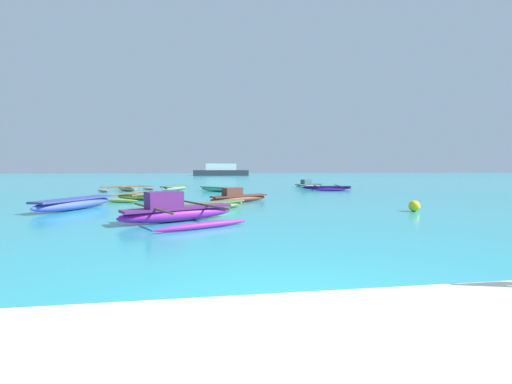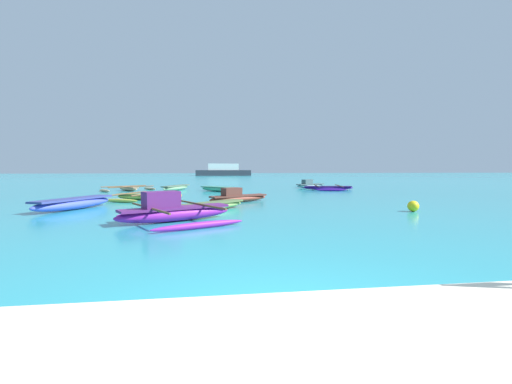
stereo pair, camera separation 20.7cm
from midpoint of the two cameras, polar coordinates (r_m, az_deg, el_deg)
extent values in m
plane|color=teal|center=(3.87, 6.87, -23.20)|extent=(240.00, 240.00, 0.00)
ellipsoid|color=brown|center=(17.92, -2.57, -1.09)|extent=(3.37, 2.21, 0.36)
cube|color=#5A2D24|center=(17.91, -2.57, -0.64)|extent=(3.11, 2.06, 0.08)
cube|color=#5A2D24|center=(17.65, -3.75, 0.06)|extent=(1.12, 0.95, 0.40)
ellipsoid|color=#7CA452|center=(14.33, -7.35, -2.40)|extent=(3.26, 3.11, 0.36)
cube|color=#51673A|center=(14.31, -7.35, -1.85)|extent=(3.02, 2.88, 0.08)
ellipsoid|color=#4352CE|center=(16.58, -27.77, -1.73)|extent=(2.48, 4.09, 0.49)
cube|color=navy|center=(16.56, -27.80, -1.02)|extent=(2.31, 3.77, 0.08)
ellipsoid|color=#ADB342|center=(20.21, -18.62, -0.77)|extent=(2.83, 1.71, 0.33)
cube|color=olive|center=(20.20, -18.63, -0.42)|extent=(2.62, 1.60, 0.08)
cylinder|color=brown|center=(19.85, -17.13, -0.28)|extent=(1.35, 2.97, 0.07)
cylinder|color=brown|center=(20.56, -20.09, -0.21)|extent=(1.35, 2.97, 0.07)
ellipsoid|color=#ADB342|center=(21.56, -16.22, -0.61)|extent=(1.94, 0.99, 0.20)
ellipsoid|color=#ADB342|center=(18.91, -21.36, -1.34)|extent=(1.94, 0.99, 0.20)
ellipsoid|color=gray|center=(27.97, -12.99, 0.67)|extent=(2.13, 3.75, 0.40)
cube|color=#4C634C|center=(27.96, -12.99, 1.00)|extent=(1.98, 3.46, 0.08)
ellipsoid|color=purple|center=(11.71, -12.69, -3.59)|extent=(3.87, 2.50, 0.48)
cube|color=#561E61|center=(11.68, -12.70, -2.61)|extent=(3.57, 2.32, 0.08)
cube|color=#561E61|center=(11.47, -15.02, -1.23)|extent=(1.27, 1.06, 0.53)
cylinder|color=brown|center=(12.05, -8.77, -2.07)|extent=(1.70, 3.14, 0.07)
cylinder|color=brown|center=(11.36, -16.89, -2.57)|extent=(1.70, 3.14, 0.07)
ellipsoid|color=purple|center=(13.35, -15.64, -3.33)|extent=(2.71, 1.56, 0.20)
ellipsoid|color=purple|center=(10.15, -8.77, -5.50)|extent=(2.71, 1.56, 0.20)
ellipsoid|color=#40168F|center=(28.86, 12.09, 0.68)|extent=(4.19, 1.52, 0.30)
cube|color=#30185B|center=(28.85, 12.09, 0.90)|extent=(3.86, 1.43, 0.08)
cylinder|color=brown|center=(29.00, 13.91, 1.01)|extent=(0.79, 3.67, 0.07)
cylinder|color=brown|center=(28.72, 10.26, 1.03)|extent=(0.79, 3.67, 0.07)
ellipsoid|color=#40168F|center=(30.70, 11.56, 0.79)|extent=(2.41, 0.67, 0.20)
ellipsoid|color=#40168F|center=(27.02, 12.69, 0.35)|extent=(2.41, 0.67, 0.20)
ellipsoid|color=#5E8F94|center=(31.43, 9.26, 1.04)|extent=(3.17, 2.07, 0.36)
cube|color=#405B5E|center=(31.43, 9.26, 1.29)|extent=(2.93, 1.93, 0.08)
cube|color=#405B5E|center=(31.13, 8.73, 1.71)|extent=(1.06, 0.90, 0.40)
ellipsoid|color=#51D3A1|center=(26.15, -6.07, 0.49)|extent=(2.91, 2.87, 0.36)
cube|color=#398165|center=(26.14, -6.08, 0.80)|extent=(2.70, 2.67, 0.08)
ellipsoid|color=#D4B080|center=(28.56, -20.34, 0.51)|extent=(2.15, 2.60, 0.32)
cube|color=#816D53|center=(28.55, -20.35, 0.74)|extent=(1.99, 2.41, 0.08)
cylinder|color=brown|center=(27.96, -19.78, 0.82)|extent=(2.94, 2.27, 0.07)
cylinder|color=brown|center=(29.14, -20.89, 0.91)|extent=(2.94, 2.27, 0.07)
ellipsoid|color=#D4B080|center=(29.38, -17.11, 0.55)|extent=(1.33, 1.65, 0.20)
ellipsoid|color=#D4B080|center=(27.85, -23.74, 0.22)|extent=(1.33, 1.65, 0.20)
sphere|color=yellow|center=(15.37, 25.08, -2.15)|extent=(0.45, 0.45, 0.45)
sphere|color=orange|center=(20.17, -12.55, -0.58)|extent=(0.39, 0.39, 0.39)
cube|color=#2D333D|center=(82.87, -5.39, 3.19)|extent=(13.13, 2.89, 1.31)
cube|color=white|center=(82.87, -5.40, 4.19)|extent=(7.22, 2.46, 1.58)
camera|label=1|loc=(0.10, -89.73, 0.02)|focal=24.00mm
camera|label=2|loc=(0.10, 90.27, -0.02)|focal=24.00mm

